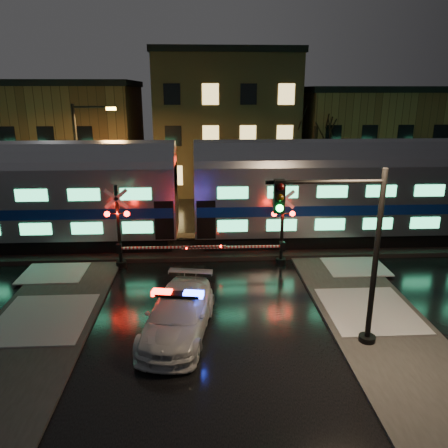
# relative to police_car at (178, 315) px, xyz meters

# --- Properties ---
(ground) EXTENTS (120.00, 120.00, 0.00)m
(ground) POSITION_rel_police_car_xyz_m (1.16, 4.16, -0.79)
(ground) COLOR black
(ground) RESTS_ON ground
(ballast) EXTENTS (90.00, 4.20, 0.24)m
(ballast) POSITION_rel_police_car_xyz_m (1.16, 9.16, -0.67)
(ballast) COLOR black
(ballast) RESTS_ON ground
(sidewalk_left) EXTENTS (4.00, 20.00, 0.12)m
(sidewalk_left) POSITION_rel_police_car_xyz_m (-5.34, -1.84, -0.73)
(sidewalk_left) COLOR #2D2D2D
(sidewalk_left) RESTS_ON ground
(sidewalk_right) EXTENTS (4.00, 20.00, 0.12)m
(sidewalk_right) POSITION_rel_police_car_xyz_m (7.66, -1.84, -0.73)
(sidewalk_right) COLOR #2D2D2D
(sidewalk_right) RESTS_ON ground
(building_left) EXTENTS (14.00, 10.00, 9.00)m
(building_left) POSITION_rel_police_car_xyz_m (-11.84, 26.16, 3.71)
(building_left) COLOR brown
(building_left) RESTS_ON ground
(building_mid) EXTENTS (12.00, 11.00, 11.50)m
(building_mid) POSITION_rel_police_car_xyz_m (3.16, 26.66, 4.96)
(building_mid) COLOR brown
(building_mid) RESTS_ON ground
(building_right) EXTENTS (12.00, 10.00, 8.50)m
(building_right) POSITION_rel_police_car_xyz_m (16.16, 26.16, 3.46)
(building_right) COLOR brown
(building_right) RESTS_ON ground
(train) EXTENTS (51.00, 3.12, 5.92)m
(train) POSITION_rel_police_car_xyz_m (0.05, 9.16, 2.60)
(train) COLOR black
(train) RESTS_ON ballast
(police_car) EXTENTS (3.04, 5.66, 1.73)m
(police_car) POSITION_rel_police_car_xyz_m (0.00, 0.00, 0.00)
(police_car) COLOR silver
(police_car) RESTS_ON ground
(crossing_signal_right) EXTENTS (5.80, 0.66, 4.11)m
(crossing_signal_right) POSITION_rel_police_car_xyz_m (4.65, 6.47, 0.91)
(crossing_signal_right) COLOR black
(crossing_signal_right) RESTS_ON ground
(crossing_signal_left) EXTENTS (6.05, 0.67, 4.28)m
(crossing_signal_left) POSITION_rel_police_car_xyz_m (-2.88, 6.47, 0.99)
(crossing_signal_left) COLOR black
(crossing_signal_left) RESTS_ON ground
(traffic_light) EXTENTS (4.10, 0.72, 6.33)m
(traffic_light) POSITION_rel_police_car_xyz_m (5.74, -1.09, 2.58)
(traffic_light) COLOR black
(traffic_light) RESTS_ON ground
(streetlight) EXTENTS (2.65, 0.28, 7.92)m
(streetlight) POSITION_rel_police_car_xyz_m (-6.46, 13.16, 3.78)
(streetlight) COLOR black
(streetlight) RESTS_ON ground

